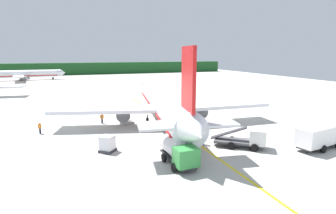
# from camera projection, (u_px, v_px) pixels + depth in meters

# --- Properties ---
(distant_treeline) EXTENTS (216.00, 6.00, 6.30)m
(distant_treeline) POSITION_uv_depth(u_px,v_px,m) (31.00, 70.00, 135.78)
(distant_treeline) COLOR #19471E
(distant_treeline) RESTS_ON ground
(airliner_foreground) EXTENTS (34.52, 41.61, 11.90)m
(airliner_foreground) POSITION_uv_depth(u_px,v_px,m) (162.00, 102.00, 43.11)
(airliner_foreground) COLOR silver
(airliner_foreground) RESTS_ON ground
(airliner_far_taxiway) EXTENTS (33.28, 27.65, 9.49)m
(airliner_far_taxiway) POSITION_uv_depth(u_px,v_px,m) (24.00, 74.00, 112.48)
(airliner_far_taxiway) COLOR white
(airliner_far_taxiway) RESTS_ON ground
(service_truck_fuel) EXTENTS (6.83, 3.29, 2.78)m
(service_truck_fuel) POSITION_uv_depth(u_px,v_px,m) (319.00, 136.00, 31.30)
(service_truck_fuel) COLOR white
(service_truck_fuel) RESTS_ON ground
(service_truck_baggage) EXTENTS (6.07, 5.27, 2.60)m
(service_truck_baggage) POSITION_uv_depth(u_px,v_px,m) (248.00, 138.00, 31.63)
(service_truck_baggage) COLOR white
(service_truck_baggage) RESTS_ON ground
(service_truck_pushback) EXTENTS (2.65, 5.95, 2.40)m
(service_truck_pushback) POSITION_uv_depth(u_px,v_px,m) (178.00, 151.00, 26.90)
(service_truck_pushback) COLOR #338C3F
(service_truck_pushback) RESTS_ON ground
(cargo_container_near) EXTENTS (2.27, 2.27, 2.01)m
(cargo_container_near) POSITION_uv_depth(u_px,v_px,m) (108.00, 144.00, 30.43)
(cargo_container_near) COLOR #333338
(cargo_container_near) RESTS_ON ground
(crew_marshaller) EXTENTS (0.57, 0.41, 1.63)m
(crew_marshaller) POSITION_uv_depth(u_px,v_px,m) (102.00, 118.00, 42.81)
(crew_marshaller) COLOR #191E33
(crew_marshaller) RESTS_ON ground
(crew_loader_left) EXTENTS (0.42, 0.56, 1.64)m
(crew_loader_left) POSITION_uv_depth(u_px,v_px,m) (40.00, 127.00, 37.30)
(crew_loader_left) COLOR #191E33
(crew_loader_left) RESTS_ON ground
(crew_loader_right) EXTENTS (0.28, 0.63, 1.68)m
(crew_loader_right) POSITION_uv_depth(u_px,v_px,m) (127.00, 114.00, 45.06)
(crew_loader_right) COLOR #191E33
(crew_loader_right) RESTS_ON ground
(crew_supervisor) EXTENTS (0.37, 0.60, 1.67)m
(crew_supervisor) POSITION_uv_depth(u_px,v_px,m) (204.00, 137.00, 32.77)
(crew_supervisor) COLOR #191E33
(crew_supervisor) RESTS_ON ground
(apron_guide_line) EXTENTS (0.30, 60.00, 0.01)m
(apron_guide_line) POSITION_uv_depth(u_px,v_px,m) (176.00, 129.00, 39.92)
(apron_guide_line) COLOR yellow
(apron_guide_line) RESTS_ON ground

